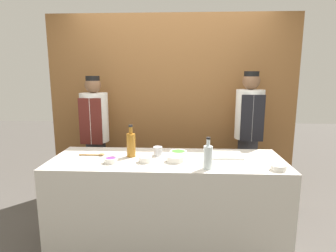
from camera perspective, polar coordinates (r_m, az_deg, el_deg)
ground_plane at (r=3.01m, az=-0.16°, el=-23.26°), size 14.00×14.00×0.00m
cabinet_wall at (r=3.70m, az=0.81°, el=3.27°), size 3.14×0.18×2.40m
counter at (r=2.78m, az=-0.16°, el=-15.55°), size 2.14×0.74×0.90m
sauce_bowl_green at (r=2.72m, az=2.10°, el=-5.49°), size 0.16×0.16×0.04m
sauce_bowl_orange at (r=2.52m, az=-4.66°, el=-6.69°), size 0.12×0.12×0.05m
sauce_bowl_white at (r=2.48m, az=21.54°, el=-7.79°), size 0.13×0.13×0.04m
sauce_bowl_brown at (r=2.53m, az=1.57°, el=-6.56°), size 0.16×0.16×0.05m
sauce_bowl_purple at (r=2.54m, az=-11.56°, el=-6.80°), size 0.11×0.11×0.04m
cutting_board at (r=2.74m, az=11.51°, el=-5.84°), size 0.32×0.24×0.02m
bottle_clear at (r=2.34m, az=8.11°, el=-6.15°), size 0.08×0.08×0.27m
bottle_amber at (r=2.67m, az=-7.52°, el=-3.70°), size 0.08×0.08×0.31m
cup_steel at (r=2.70m, az=-2.08°, el=-5.13°), size 0.09×0.09×0.09m
wooden_spoon at (r=2.79m, az=-14.49°, el=-5.63°), size 0.25×0.04×0.03m
chef_left at (r=3.54m, az=-14.52°, el=-2.43°), size 0.33×0.33×1.65m
chef_right at (r=3.46m, az=15.99°, el=-2.21°), size 0.32×0.32×1.70m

